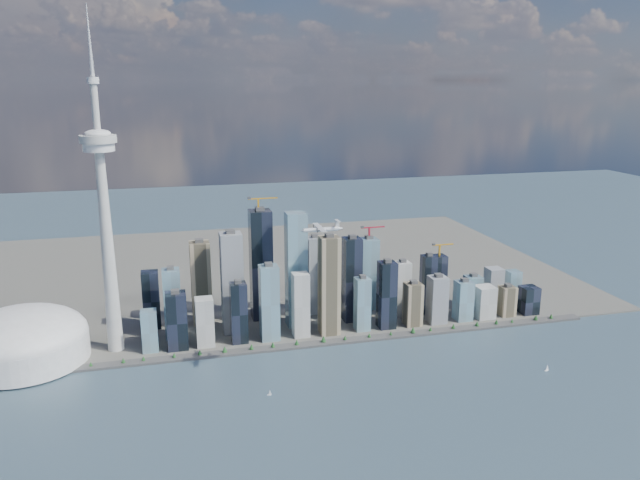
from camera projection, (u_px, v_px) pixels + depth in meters
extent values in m
plane|color=#2D3F4E|center=(337.00, 422.00, 832.87)|extent=(4000.00, 4000.00, 0.00)
cube|color=#383838|center=(298.00, 346.00, 1067.09)|extent=(1100.00, 22.00, 4.00)
cube|color=#4C4C47|center=(258.00, 271.00, 1489.71)|extent=(1400.00, 900.00, 3.00)
cylinder|color=#3F2D1E|center=(54.00, 369.00, 973.37)|extent=(1.00, 1.00, 2.40)
cone|color=#1A4A22|center=(53.00, 367.00, 972.48)|extent=(7.20, 7.20, 8.00)
cylinder|color=#3F2D1E|center=(112.00, 363.00, 994.02)|extent=(1.00, 1.00, 2.40)
cone|color=#1A4A22|center=(112.00, 361.00, 993.13)|extent=(7.20, 7.20, 8.00)
cylinder|color=#3F2D1E|center=(168.00, 357.00, 1014.67)|extent=(1.00, 1.00, 2.40)
cone|color=#1A4A22|center=(167.00, 355.00, 1013.78)|extent=(7.20, 7.20, 8.00)
cylinder|color=#3F2D1E|center=(221.00, 352.00, 1035.32)|extent=(1.00, 1.00, 2.40)
cone|color=#1A4A22|center=(221.00, 350.00, 1034.43)|extent=(7.20, 7.20, 8.00)
cylinder|color=#3F2D1E|center=(273.00, 347.00, 1055.97)|extent=(1.00, 1.00, 2.40)
cone|color=#1A4A22|center=(273.00, 345.00, 1055.08)|extent=(7.20, 7.20, 8.00)
cylinder|color=#3F2D1E|center=(322.00, 342.00, 1076.62)|extent=(1.00, 1.00, 2.40)
cone|color=#1A4A22|center=(322.00, 340.00, 1075.73)|extent=(7.20, 7.20, 8.00)
cylinder|color=#3F2D1E|center=(370.00, 337.00, 1097.27)|extent=(1.00, 1.00, 2.40)
cone|color=#1A4A22|center=(370.00, 335.00, 1096.38)|extent=(7.20, 7.20, 8.00)
cylinder|color=#3F2D1E|center=(415.00, 332.00, 1117.92)|extent=(1.00, 1.00, 2.40)
cone|color=#1A4A22|center=(416.00, 330.00, 1117.03)|extent=(7.20, 7.20, 8.00)
cylinder|color=#3F2D1E|center=(460.00, 327.00, 1138.57)|extent=(1.00, 1.00, 2.40)
cone|color=#1A4A22|center=(460.00, 326.00, 1137.68)|extent=(7.20, 7.20, 8.00)
cylinder|color=#3F2D1E|center=(502.00, 323.00, 1159.22)|extent=(1.00, 1.00, 2.40)
cone|color=#1A4A22|center=(502.00, 321.00, 1158.33)|extent=(7.20, 7.20, 8.00)
cylinder|color=#3F2D1E|center=(543.00, 319.00, 1179.87)|extent=(1.00, 1.00, 2.40)
cone|color=#1A4A22|center=(544.00, 317.00, 1178.98)|extent=(7.20, 7.20, 8.00)
cube|color=black|center=(176.00, 321.00, 1044.60)|extent=(34.00, 34.00, 97.73)
cube|color=#7FAEC0|center=(174.00, 303.00, 1088.23)|extent=(30.00, 30.00, 124.39)
cube|color=#B5B5B1|center=(206.00, 322.00, 1058.17)|extent=(30.00, 30.00, 84.41)
cube|color=tan|center=(201.00, 283.00, 1147.92)|extent=(36.00, 36.00, 155.49)
cube|color=slate|center=(234.00, 283.00, 1106.07)|extent=(38.00, 38.00, 182.14)
cube|color=black|center=(238.00, 313.00, 1068.51)|extent=(28.00, 28.00, 106.62)
cube|color=#7FAEC0|center=(270.00, 303.00, 1078.31)|extent=(32.00, 32.00, 133.27)
cube|color=black|center=(260.00, 265.00, 1167.50)|extent=(40.00, 40.00, 208.79)
cube|color=#7FAEC0|center=(295.00, 270.00, 1128.42)|extent=(36.00, 36.00, 213.24)
cube|color=#B5B5B1|center=(301.00, 305.00, 1093.62)|extent=(28.00, 28.00, 115.50)
cube|color=tan|center=(331.00, 286.00, 1099.00)|extent=(34.00, 34.00, 177.70)
cube|color=slate|center=(317.00, 275.00, 1200.89)|extent=(30.00, 30.00, 151.04)
cube|color=black|center=(352.00, 279.00, 1161.25)|extent=(32.00, 32.00, 159.93)
cube|color=#7FAEC0|center=(360.00, 304.00, 1122.04)|extent=(26.00, 26.00, 97.73)
cube|color=black|center=(387.00, 295.00, 1130.64)|extent=(30.00, 30.00, 124.39)
cube|color=#7FAEC0|center=(368.00, 273.00, 1227.01)|extent=(34.00, 34.00, 142.16)
cube|color=#B5B5B1|center=(402.00, 289.00, 1191.70)|extent=(28.00, 28.00, 106.62)
cube|color=tan|center=(412.00, 304.00, 1148.07)|extent=(30.00, 30.00, 79.96)
cube|color=slate|center=(437.00, 300.00, 1158.88)|extent=(32.00, 32.00, 88.85)
cube|color=black|center=(427.00, 285.00, 1202.51)|extent=(26.00, 26.00, 115.50)
cube|color=#7FAEC0|center=(462.00, 301.00, 1172.45)|extent=(30.00, 30.00, 75.52)
cube|color=black|center=(438.00, 278.00, 1268.27)|extent=(28.00, 28.00, 97.73)
cube|color=#7FAEC0|center=(473.00, 292.00, 1232.41)|extent=(30.00, 30.00, 66.64)
cube|color=#B5B5B1|center=(485.00, 302.00, 1186.02)|extent=(34.00, 34.00, 62.19)
cube|color=tan|center=(506.00, 301.00, 1197.29)|extent=(28.00, 28.00, 57.75)
cube|color=slate|center=(494.00, 287.00, 1241.48)|extent=(30.00, 30.00, 79.96)
cube|color=black|center=(527.00, 300.00, 1208.57)|extent=(32.00, 32.00, 53.31)
cube|color=#7FAEC0|center=(514.00, 288.00, 1253.30)|extent=(26.00, 26.00, 71.08)
cube|color=black|center=(151.00, 300.00, 1132.55)|extent=(30.00, 30.00, 106.62)
cube|color=#7FAEC0|center=(152.00, 331.00, 1038.38)|extent=(26.00, 26.00, 71.08)
cube|color=orange|center=(258.00, 205.00, 1138.82)|extent=(3.00, 3.00, 22.00)
cube|color=orange|center=(263.00, 198.00, 1138.06)|extent=(55.00, 2.20, 2.20)
cube|color=#383838|center=(249.00, 198.00, 1131.66)|extent=(6.00, 4.00, 4.00)
cube|color=#B1192B|center=(369.00, 233.00, 1206.61)|extent=(3.00, 3.00, 22.00)
cube|color=#B1192B|center=(373.00, 227.00, 1205.59)|extent=(48.00, 2.20, 2.20)
cube|color=#383838|center=(362.00, 227.00, 1199.95)|extent=(6.00, 4.00, 4.00)
cube|color=orange|center=(440.00, 250.00, 1253.39)|extent=(3.00, 3.00, 22.00)
cube|color=orange|center=(443.00, 245.00, 1252.27)|extent=(45.00, 2.20, 2.20)
cube|color=#383838|center=(434.00, 244.00, 1246.95)|extent=(6.00, 4.00, 4.00)
cone|color=#A9A8A3|center=(108.00, 252.00, 1009.45)|extent=(26.00, 26.00, 340.00)
cylinder|color=silver|center=(99.00, 147.00, 967.20)|extent=(48.00, 48.00, 14.00)
cylinder|color=#A9A8A3|center=(98.00, 139.00, 964.21)|extent=(56.00, 56.00, 12.00)
ellipsoid|color=silver|center=(98.00, 134.00, 962.23)|extent=(40.00, 40.00, 14.00)
cylinder|color=#A9A8A3|center=(95.00, 107.00, 952.28)|extent=(11.00, 11.00, 80.00)
cylinder|color=silver|center=(93.00, 80.00, 942.34)|extent=(18.00, 18.00, 10.00)
cone|color=silver|center=(89.00, 40.00, 927.93)|extent=(7.00, 7.00, 105.00)
cylinder|color=silver|center=(24.00, 348.00, 1003.48)|extent=(200.00, 200.00, 44.00)
ellipsoid|color=silver|center=(22.00, 335.00, 998.01)|extent=(200.00, 200.00, 84.00)
cylinder|color=silver|center=(321.00, 230.00, 889.99)|extent=(50.96, 6.42, 6.27)
cone|color=silver|center=(303.00, 231.00, 883.76)|extent=(6.88, 6.29, 6.27)
cone|color=silver|center=(339.00, 228.00, 896.45)|extent=(9.81, 6.30, 6.27)
cube|color=silver|center=(319.00, 227.00, 888.70)|extent=(8.00, 54.88, 0.98)
cylinder|color=silver|center=(321.00, 230.00, 878.97)|extent=(10.79, 3.56, 3.53)
cylinder|color=silver|center=(318.00, 227.00, 899.22)|extent=(10.79, 3.56, 3.53)
cylinder|color=#3F3F3F|center=(317.00, 230.00, 877.58)|extent=(0.32, 7.84, 7.84)
cylinder|color=#3F3F3F|center=(314.00, 227.00, 897.83)|extent=(0.32, 7.84, 7.84)
cube|color=silver|center=(337.00, 224.00, 894.20)|extent=(5.49, 0.80, 10.78)
cube|color=silver|center=(337.00, 221.00, 892.84)|extent=(4.36, 17.65, 0.69)
cube|color=white|center=(269.00, 395.00, 903.73)|extent=(6.13, 3.45, 0.78)
cylinder|color=#999999|center=(269.00, 392.00, 902.61)|extent=(0.23, 0.23, 8.80)
cube|color=white|center=(546.00, 370.00, 979.95)|extent=(6.97, 3.08, 0.90)
cylinder|color=#999999|center=(547.00, 367.00, 978.67)|extent=(0.27, 0.27, 10.09)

